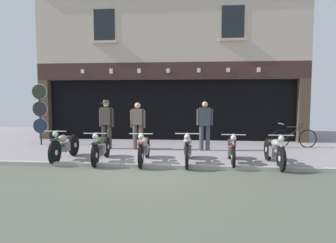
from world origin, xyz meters
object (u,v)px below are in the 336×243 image
(shopkeeper_center, at_px, (138,124))
(motorcycle_far_left, at_px, (65,145))
(tyre_sign_pole, at_px, (40,110))
(advert_board_near, at_px, (231,101))
(motorcycle_right, at_px, (274,150))
(salesman_right, at_px, (205,123))
(motorcycle_left, at_px, (101,147))
(motorcycle_center_right, at_px, (231,149))
(motorcycle_center, at_px, (188,148))
(motorcycle_center_left, at_px, (144,148))
(leaning_bicycle, at_px, (294,138))
(salesman_left, at_px, (106,122))

(shopkeeper_center, bearing_deg, motorcycle_far_left, 56.06)
(tyre_sign_pole, bearing_deg, advert_board_near, 14.43)
(motorcycle_right, xyz_separation_m, salesman_right, (-1.83, 2.16, 0.52))
(motorcycle_left, bearing_deg, tyre_sign_pole, -44.38)
(motorcycle_center_right, xyz_separation_m, advert_board_near, (0.47, 4.57, 1.26))
(shopkeeper_center, bearing_deg, motorcycle_center, 140.55)
(salesman_right, height_order, advert_board_near, advert_board_near)
(motorcycle_right, height_order, advert_board_near, advert_board_near)
(motorcycle_far_left, xyz_separation_m, motorcycle_center_left, (2.39, -0.13, -0.01))
(shopkeeper_center, bearing_deg, motorcycle_right, 162.14)
(motorcycle_center_left, distance_m, motorcycle_center_right, 2.45)
(motorcycle_center_left, height_order, salesman_right, salesman_right)
(motorcycle_center_right, height_order, leaning_bicycle, leaning_bicycle)
(motorcycle_center, xyz_separation_m, leaning_bicycle, (3.82, 3.03, -0.07))
(tyre_sign_pole, bearing_deg, motorcycle_center_left, -31.29)
(motorcycle_right, distance_m, leaning_bicycle, 3.42)
(motorcycle_left, relative_size, salesman_left, 1.15)
(motorcycle_center, distance_m, shopkeeper_center, 2.78)
(motorcycle_left, distance_m, shopkeeper_center, 2.24)
(salesman_right, relative_size, advert_board_near, 1.63)
(motorcycle_far_left, bearing_deg, salesman_right, -154.46)
(motorcycle_far_left, xyz_separation_m, motorcycle_right, (5.96, -0.14, -0.01))
(motorcycle_right, relative_size, shopkeeper_center, 1.19)
(salesman_left, bearing_deg, shopkeeper_center, -174.24)
(motorcycle_center_left, bearing_deg, tyre_sign_pole, -33.74)
(motorcycle_left, height_order, motorcycle_center, motorcycle_center)
(motorcycle_far_left, distance_m, motorcycle_left, 1.15)
(motorcycle_center, height_order, shopkeeper_center, shopkeeper_center)
(motorcycle_center_left, xyz_separation_m, salesman_right, (1.74, 2.15, 0.52))
(salesman_left, xyz_separation_m, advert_board_near, (4.66, 2.54, 0.70))
(motorcycle_center_left, relative_size, salesman_left, 1.16)
(salesman_left, distance_m, advert_board_near, 5.36)
(motorcycle_left, relative_size, motorcycle_right, 1.02)
(motorcycle_center, relative_size, salesman_right, 1.22)
(salesman_left, xyz_separation_m, leaning_bicycle, (6.79, 0.91, -0.60))
(tyre_sign_pole, xyz_separation_m, advert_board_near, (7.48, 1.92, 0.30))
(motorcycle_center_left, height_order, shopkeeper_center, shopkeeper_center)
(leaning_bicycle, bearing_deg, motorcycle_center, 120.61)
(motorcycle_left, height_order, motorcycle_right, motorcycle_right)
(motorcycle_left, distance_m, motorcycle_center_left, 1.25)
(advert_board_near, bearing_deg, tyre_sign_pole, -165.57)
(motorcycle_right, relative_size, salesman_right, 1.16)
(motorcycle_right, xyz_separation_m, shopkeeper_center, (-4.16, 2.09, 0.50))
(motorcycle_center, xyz_separation_m, tyre_sign_pole, (-5.79, 2.74, 0.94))
(motorcycle_left, bearing_deg, salesman_left, -81.33)
(motorcycle_center_right, bearing_deg, motorcycle_center_left, 4.92)
(motorcycle_left, distance_m, motorcycle_right, 4.82)
(tyre_sign_pole, bearing_deg, motorcycle_center_right, -20.71)
(motorcycle_left, bearing_deg, advert_board_near, -135.81)
(motorcycle_center_left, relative_size, shopkeeper_center, 1.22)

